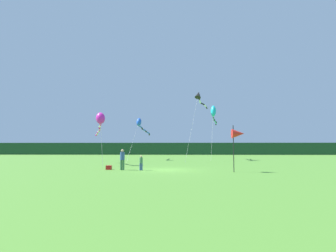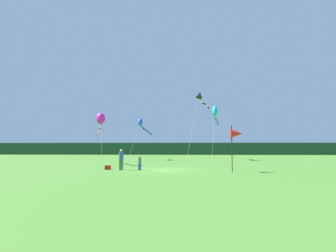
% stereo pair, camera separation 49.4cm
% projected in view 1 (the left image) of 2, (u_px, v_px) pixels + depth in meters
% --- Properties ---
extents(ground_plane, '(120.00, 120.00, 0.00)m').
position_uv_depth(ground_plane, '(166.00, 170.00, 21.41)').
color(ground_plane, '#4C842D').
extents(distant_treeline, '(108.00, 3.69, 2.91)m').
position_uv_depth(distant_treeline, '(173.00, 149.00, 66.37)').
color(distant_treeline, '#1E4228').
rests_on(distant_treeline, ground).
extents(person_adult, '(0.36, 0.36, 1.65)m').
position_uv_depth(person_adult, '(122.00, 158.00, 21.21)').
color(person_adult, '#3F724C').
rests_on(person_adult, ground).
extents(person_child, '(0.26, 0.26, 1.17)m').
position_uv_depth(person_child, '(141.00, 162.00, 20.95)').
color(person_child, '#334C8C').
rests_on(person_child, ground).
extents(cooler_box, '(0.44, 0.34, 0.34)m').
position_uv_depth(cooler_box, '(109.00, 168.00, 21.53)').
color(cooler_box, red).
rests_on(cooler_box, ground).
extents(banner_flag_pole, '(0.90, 0.70, 3.43)m').
position_uv_depth(banner_flag_pole, '(238.00, 134.00, 19.65)').
color(banner_flag_pole, black).
rests_on(banner_flag_pole, ground).
extents(kite_blue, '(1.93, 10.11, 6.08)m').
position_uv_depth(kite_blue, '(140.00, 124.00, 38.01)').
color(kite_blue, '#B2B2B2').
rests_on(kite_blue, ground).
extents(kite_cyan, '(2.00, 7.71, 7.98)m').
position_uv_depth(kite_cyan, '(214.00, 112.00, 38.61)').
color(kite_cyan, '#B2B2B2').
rests_on(kite_cyan, ground).
extents(kite_magenta, '(2.83, 6.79, 5.44)m').
position_uv_depth(kite_magenta, '(100.00, 121.00, 27.35)').
color(kite_magenta, '#B2B2B2').
rests_on(kite_magenta, ground).
extents(kite_black, '(3.89, 9.08, 9.76)m').
position_uv_depth(kite_black, '(199.00, 97.00, 37.60)').
color(kite_black, '#B2B2B2').
rests_on(kite_black, ground).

